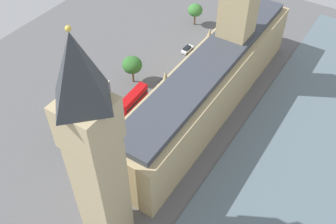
{
  "coord_description": "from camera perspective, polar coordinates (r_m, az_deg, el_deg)",
  "views": [
    {
      "loc": [
        -34.51,
        70.02,
        73.72
      ],
      "look_at": [
        1.0,
        15.05,
        8.71
      ],
      "focal_mm": 41.46,
      "sensor_mm": 36.0,
      "label": 1
    }
  ],
  "objects": [
    {
      "name": "pedestrian_corner",
      "position": [
        108.78,
        0.87,
        2.67
      ],
      "size": [
        0.6,
        0.49,
        1.67
      ],
      "rotation": [
        0.0,
        0.0,
        1.51
      ],
      "color": "navy",
      "rests_on": "ground"
    },
    {
      "name": "plane_tree_far_end",
      "position": [
        95.3,
        -15.32,
        -0.97
      ],
      "size": [
        6.62,
        6.62,
        10.65
      ],
      "color": "brown",
      "rests_on": "ground"
    },
    {
      "name": "car_silver_opposite_hall",
      "position": [
        112.22,
        -0.73,
        4.34
      ],
      "size": [
        1.99,
        4.43,
        1.74
      ],
      "rotation": [
        0.0,
        0.0,
        3.17
      ],
      "color": "#B7B7BC",
      "rests_on": "ground"
    },
    {
      "name": "ground_plane",
      "position": [
        107.37,
        4.81,
        1.25
      ],
      "size": [
        142.57,
        142.57,
        0.0
      ],
      "primitive_type": "plane",
      "color": "#565659"
    },
    {
      "name": "parliament_building",
      "position": [
        101.89,
        6.5,
        4.92
      ],
      "size": [
        13.82,
        72.57,
        32.6
      ],
      "color": "tan",
      "rests_on": "ground"
    },
    {
      "name": "plane_tree_by_river_gate",
      "position": [
        136.4,
        4.02,
        14.7
      ],
      "size": [
        5.01,
        5.01,
        7.7
      ],
      "color": "brown",
      "rests_on": "ground"
    },
    {
      "name": "plane_tree_kerbside",
      "position": [
        110.63,
        -5.29,
        6.9
      ],
      "size": [
        5.69,
        5.69,
        8.53
      ],
      "color": "brown",
      "rests_on": "ground"
    },
    {
      "name": "street_lamp_slot_10",
      "position": [
        106.57,
        -8.56,
        3.77
      ],
      "size": [
        0.56,
        0.56,
        6.6
      ],
      "color": "black",
      "rests_on": "ground"
    },
    {
      "name": "car_white_leading",
      "position": [
        125.34,
        2.85,
        9.23
      ],
      "size": [
        2.11,
        4.76,
        1.74
      ],
      "rotation": [
        0.0,
        0.0,
        3.09
      ],
      "color": "silver",
      "rests_on": "ground"
    },
    {
      "name": "pedestrian_near_tower",
      "position": [
        122.32,
        5.66,
        7.95
      ],
      "size": [
        0.63,
        0.54,
        1.69
      ],
      "rotation": [
        0.0,
        0.0,
        1.42
      ],
      "color": "maroon",
      "rests_on": "ground"
    },
    {
      "name": "pedestrian_midblock",
      "position": [
        98.56,
        -4.96,
        -3.21
      ],
      "size": [
        0.66,
        0.6,
        1.58
      ],
      "rotation": [
        0.0,
        0.0,
        1.09
      ],
      "color": "black",
      "rests_on": "ground"
    },
    {
      "name": "double_decker_bus_under_trees",
      "position": [
        104.63,
        -5.11,
        1.79
      ],
      "size": [
        2.99,
        10.59,
        4.75
      ],
      "rotation": [
        0.0,
        0.0,
        3.18
      ],
      "color": "#B20C0F",
      "rests_on": "ground"
    },
    {
      "name": "car_blue_trailing",
      "position": [
        101.64,
        -8.02,
        -1.53
      ],
      "size": [
        1.91,
        4.1,
        1.74
      ],
      "rotation": [
        0.0,
        0.0,
        3.16
      ],
      "color": "navy",
      "rests_on": "ground"
    },
    {
      "name": "river_thames",
      "position": [
        101.76,
        18.9,
        -4.75
      ],
      "size": [
        29.79,
        128.32,
        0.25
      ],
      "primitive_type": "cube",
      "color": "slate",
      "rests_on": "ground"
    },
    {
      "name": "clock_tower",
      "position": [
        64.05,
        -10.82,
        -5.7
      ],
      "size": [
        8.06,
        8.06,
        48.56
      ],
      "color": "tan",
      "rests_on": "ground"
    }
  ]
}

